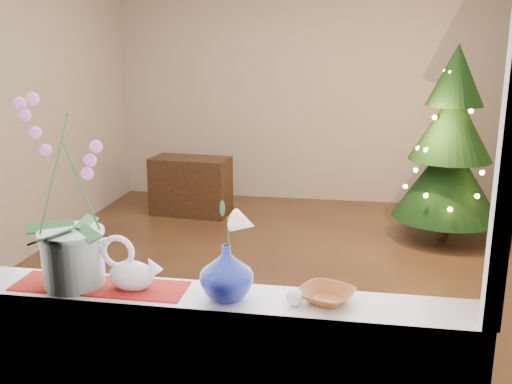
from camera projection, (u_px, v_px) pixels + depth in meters
The scene contains 15 objects.
ground at pixel (274, 276), 4.71m from camera, with size 5.00×5.00×0.00m, color #3E2419.
wall_back at pixel (304, 89), 6.76m from camera, with size 4.50×0.10×2.70m, color beige.
wall_front at pixel (178, 195), 1.99m from camera, with size 4.50×0.10×2.70m, color beige.
wall_left at pixel (8, 108), 4.74m from camera, with size 0.10×5.00×2.70m, color beige.
windowsill at pixel (192, 298), 2.22m from camera, with size 2.20×0.26×0.04m, color white.
window_frame at pixel (177, 93), 1.93m from camera, with size 2.22×0.06×1.60m, color white, non-canonical shape.
runner at pixel (100, 286), 2.28m from camera, with size 0.70×0.20×0.01m, color maroon.
orchid_pot at pixel (67, 194), 2.20m from camera, with size 0.26×0.26×0.76m, color silver, non-canonical shape.
swan at pixel (131, 265), 2.23m from camera, with size 0.25×0.11×0.21m, color silver, non-canonical shape.
blue_vase at pixel (226, 268), 2.15m from camera, with size 0.23×0.23×0.25m, color navy.
lily at pixel (226, 213), 2.10m from camera, with size 0.14×0.08×0.18m, color white, non-canonical shape.
paperweight at pixel (295, 298), 2.11m from camera, with size 0.07×0.07×0.07m, color silver.
amber_dish at pixel (326, 296), 2.14m from camera, with size 0.17×0.17×0.04m, color brown.
xmas_tree at pixel (451, 144), 5.43m from camera, with size 1.02×1.02×1.87m, color black, non-canonical shape.
side_table at pixel (191, 186), 6.39m from camera, with size 0.86×0.43×0.64m, color black.
Camera 1 is at (0.59, -4.35, 1.86)m, focal length 40.00 mm.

